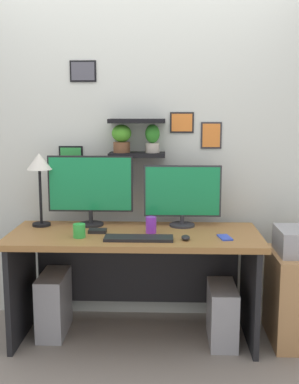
% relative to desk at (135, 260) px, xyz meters
% --- Properties ---
extents(ground_plane, '(8.00, 8.00, 0.00)m').
position_rel_desk_xyz_m(ground_plane, '(0.00, -0.06, -0.54)').
color(ground_plane, gray).
extents(back_wall_assembly, '(4.40, 0.24, 2.70)m').
position_rel_desk_xyz_m(back_wall_assembly, '(-0.00, 0.38, 0.81)').
color(back_wall_assembly, silver).
rests_on(back_wall_assembly, ground).
extents(desk, '(1.69, 0.68, 0.75)m').
position_rel_desk_xyz_m(desk, '(0.00, 0.00, 0.00)').
color(desk, '#9E6B38').
rests_on(desk, ground).
extents(monitor_left, '(0.61, 0.18, 0.50)m').
position_rel_desk_xyz_m(monitor_left, '(-0.33, 0.16, 0.49)').
color(monitor_left, black).
rests_on(monitor_left, desk).
extents(monitor_right, '(0.55, 0.18, 0.44)m').
position_rel_desk_xyz_m(monitor_right, '(0.33, 0.16, 0.44)').
color(monitor_right, '#2D2D33').
rests_on(monitor_right, desk).
extents(keyboard, '(0.44, 0.14, 0.02)m').
position_rel_desk_xyz_m(keyboard, '(0.04, -0.23, 0.22)').
color(keyboard, black).
rests_on(keyboard, desk).
extents(computer_mouse, '(0.06, 0.09, 0.03)m').
position_rel_desk_xyz_m(computer_mouse, '(0.34, -0.22, 0.22)').
color(computer_mouse, black).
rests_on(computer_mouse, desk).
extents(desk_lamp, '(0.18, 0.18, 0.52)m').
position_rel_desk_xyz_m(desk_lamp, '(-0.68, 0.13, 0.62)').
color(desk_lamp, black).
rests_on(desk_lamp, desk).
extents(cell_phone, '(0.09, 0.15, 0.01)m').
position_rel_desk_xyz_m(cell_phone, '(0.59, -0.17, 0.21)').
color(cell_phone, blue).
rests_on(cell_phone, desk).
extents(coffee_mug, '(0.08, 0.08, 0.09)m').
position_rel_desk_xyz_m(coffee_mug, '(-0.35, -0.19, 0.25)').
color(coffee_mug, green).
rests_on(coffee_mug, desk).
extents(scissors_tray, '(0.12, 0.08, 0.02)m').
position_rel_desk_xyz_m(scissors_tray, '(-0.25, -0.06, 0.22)').
color(scissors_tray, black).
rests_on(scissors_tray, desk).
extents(water_cup, '(0.07, 0.07, 0.11)m').
position_rel_desk_xyz_m(water_cup, '(0.11, -0.05, 0.26)').
color(water_cup, purple).
rests_on(water_cup, desk).
extents(computer_tower_left, '(0.18, 0.40, 0.43)m').
position_rel_desk_xyz_m(computer_tower_left, '(-0.58, -0.01, -0.33)').
color(computer_tower_left, '#99999E').
rests_on(computer_tower_left, ground).
extents(computer_tower_right, '(0.18, 0.40, 0.40)m').
position_rel_desk_xyz_m(computer_tower_right, '(0.60, -0.09, -0.34)').
color(computer_tower_right, '#99999E').
rests_on(computer_tower_right, ground).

